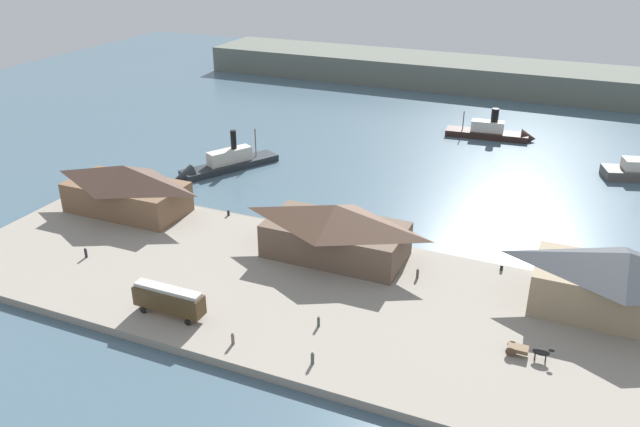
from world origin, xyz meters
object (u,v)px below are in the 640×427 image
Objects in this scene: pedestrian_standing_center at (319,322)px; mooring_post_center_east at (228,213)px; pedestrian_near_west_shed at (233,339)px; street_tram at (169,299)px; pedestrian_walking_west at (312,358)px; pedestrian_near_cart at (86,253)px; horse_cart at (527,350)px; ferry_shed_west_terminal at (126,188)px; pedestrian_walking_east at (418,273)px; ferry_shed_east_terminal at (336,230)px; ferry_moored_west at (497,133)px; ferry_shed_central_terminal at (623,283)px; mooring_post_east at (502,267)px; ferry_moored_east at (219,165)px.

pedestrian_standing_center is 36.90m from mooring_post_center_east.
street_tram is at bearing 168.27° from pedestrian_near_west_shed.
street_tram is 11.02× the size of mooring_post_center_east.
pedestrian_walking_west is 0.99× the size of pedestrian_near_cart.
ferry_shed_west_terminal is at bearing 168.10° from horse_cart.
pedestrian_near_cart is 50.22m from pedestrian_walking_east.
ferry_moored_west is (12.64, 71.92, -4.15)m from ferry_shed_east_terminal.
ferry_shed_central_terminal is 77.06m from ferry_moored_west.
horse_cart is 3.49× the size of pedestrian_standing_center.
pedestrian_near_west_shed is 0.99× the size of pedestrian_near_cart.
mooring_post_east is at bearing 49.11° from pedestrian_near_west_shed.
ferry_shed_central_terminal is 76.44m from pedestrian_near_cart.
pedestrian_walking_west is 1.87× the size of mooring_post_center_east.
ferry_shed_central_terminal is at bearing 55.67° from horse_cart.
pedestrian_walking_east is (5.92, 23.88, -0.05)m from pedestrian_walking_west.
street_tram is at bearing -167.84° from horse_cart.
pedestrian_near_cart reaches higher than pedestrian_walking_east.
ferry_shed_west_terminal reaches higher than ferry_shed_east_terminal.
ferry_moored_east is (-37.07, 26.39, -4.15)m from ferry_shed_east_terminal.
street_tram is 11.13m from pedestrian_near_west_shed.
pedestrian_standing_center is (-2.35, 7.14, -0.06)m from pedestrian_walking_west.
ferry_shed_west_terminal is 3.92× the size of horse_cart.
ferry_shed_west_terminal is at bearing 107.10° from pedestrian_near_cart.
ferry_shed_east_terminal is 39.95m from ferry_shed_central_terminal.
pedestrian_walking_west is 1.00× the size of pedestrian_near_west_shed.
ferry_shed_central_terminal is 13.29× the size of pedestrian_near_west_shed.
ferry_shed_east_terminal is at bearing 154.85° from horse_cart.
mooring_post_center_east is at bearing -118.11° from ferry_moored_west.
pedestrian_near_cart is (-21.03, 7.82, -1.63)m from street_tram.
ferry_shed_east_terminal is 2.17× the size of street_tram.
ferry_shed_west_terminal is 54.11m from pedestrian_walking_west.
ferry_shed_central_terminal is 17.57m from horse_cart.
pedestrian_walking_east is 73.54m from ferry_moored_west.
pedestrian_near_west_shed is 0.07× the size of ferry_moored_east.
street_tram reaches higher than mooring_post_east.
ferry_moored_west is at bearing 99.89° from mooring_post_east.
pedestrian_walking_west reaches higher than mooring_post_center_east.
pedestrian_near_cart is 39.97m from pedestrian_standing_center.
pedestrian_standing_center is at bearing -170.61° from horse_cart.
ferry_moored_east is (-34.15, 52.31, -0.62)m from pedestrian_near_west_shed.
ferry_moored_east is (-2.34, 42.24, -0.62)m from pedestrian_near_cart.
ferry_shed_central_terminal is at bearing 11.98° from pedestrian_near_cart.
ferry_moored_west is at bearing 90.62° from pedestrian_walking_east.
ferry_shed_central_terminal reaches higher than horse_cart.
ferry_shed_west_terminal is 88.64m from ferry_moored_west.
pedestrian_near_cart is at bearing -72.90° from ferry_shed_west_terminal.
ferry_moored_west is (-11.59, 66.48, -0.30)m from mooring_post_east.
pedestrian_walking_east is at bearing 56.05° from pedestrian_near_west_shed.
mooring_post_center_east is (-52.86, 20.15, -0.48)m from horse_cart.
horse_cart is at bearing -78.44° from ferry_moored_west.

